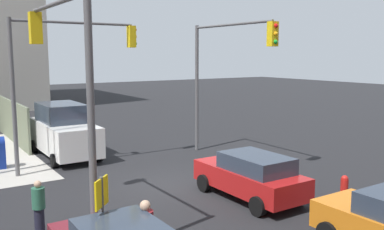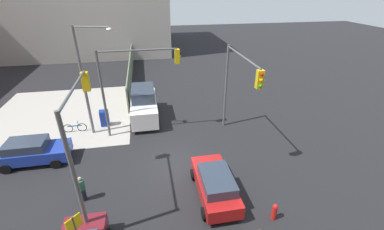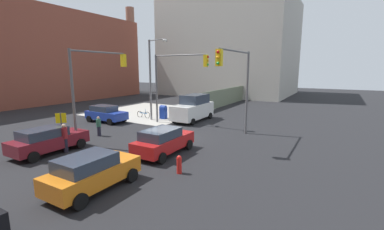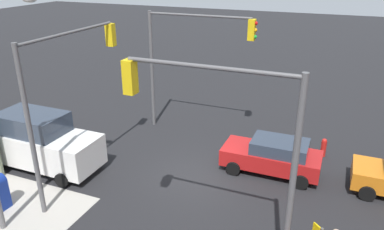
# 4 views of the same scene
# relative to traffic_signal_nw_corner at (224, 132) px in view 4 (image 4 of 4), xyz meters

# --- Properties ---
(ground_plane) EXTENTS (120.00, 120.00, 0.00)m
(ground_plane) POSITION_rel_traffic_signal_nw_corner_xyz_m (2.55, -4.50, -4.61)
(ground_plane) COLOR black
(traffic_signal_nw_corner) EXTENTS (5.14, 0.36, 6.50)m
(traffic_signal_nw_corner) POSITION_rel_traffic_signal_nw_corner_xyz_m (0.00, 0.00, 0.00)
(traffic_signal_nw_corner) COLOR #59595B
(traffic_signal_nw_corner) RESTS_ON ground
(traffic_signal_se_corner) EXTENTS (5.87, 0.36, 6.50)m
(traffic_signal_se_corner) POSITION_rel_traffic_signal_nw_corner_xyz_m (4.80, -9.00, 0.04)
(traffic_signal_se_corner) COLOR #59595B
(traffic_signal_se_corner) RESTS_ON ground
(traffic_signal_ne_corner) EXTENTS (0.36, 5.68, 6.50)m
(traffic_signal_ne_corner) POSITION_rel_traffic_signal_nw_corner_xyz_m (7.05, -2.17, 0.03)
(traffic_signal_ne_corner) COLOR #59595B
(traffic_signal_ne_corner) RESTS_ON ground
(fire_hydrant) EXTENTS (0.26, 0.26, 0.94)m
(fire_hydrant) POSITION_rel_traffic_signal_nw_corner_xyz_m (-2.45, -8.70, -4.12)
(fire_hydrant) COLOR red
(fire_hydrant) RESTS_ON ground
(coupe_red) EXTENTS (4.33, 2.02, 1.62)m
(coupe_red) POSITION_rel_traffic_signal_nw_corner_xyz_m (-0.43, -6.24, -3.77)
(coupe_red) COLOR #B21919
(coupe_red) RESTS_ON ground
(van_white_delivery) EXTENTS (5.40, 2.32, 2.62)m
(van_white_delivery) POSITION_rel_traffic_signal_nw_corner_xyz_m (9.50, -2.70, -3.33)
(van_white_delivery) COLOR white
(van_white_delivery) RESTS_ON ground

